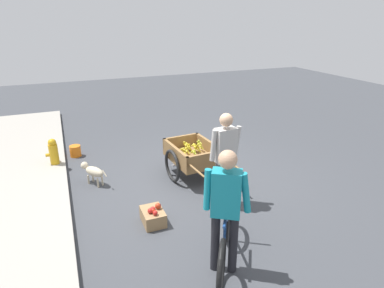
{
  "coord_description": "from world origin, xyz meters",
  "views": [
    {
      "loc": [
        -5.22,
        2.12,
        2.99
      ],
      "look_at": [
        0.09,
        -0.05,
        0.75
      ],
      "focal_mm": 30.63,
      "sensor_mm": 36.0,
      "label": 1
    }
  ],
  "objects": [
    {
      "name": "ground_plane",
      "position": [
        0.0,
        0.0,
        0.0
      ],
      "size": [
        24.0,
        24.0,
        0.0
      ],
      "primitive_type": "plane",
      "color": "#3D3F44"
    },
    {
      "name": "bicycle",
      "position": [
        -2.19,
        0.43,
        0.35
      ],
      "size": [
        1.43,
        0.94,
        0.85
      ],
      "color": "black",
      "rests_on": "ground"
    },
    {
      "name": "cyclist_person",
      "position": [
        -2.32,
        0.51,
        0.98
      ],
      "size": [
        0.35,
        0.5,
        1.63
      ],
      "color": "black",
      "rests_on": "ground"
    },
    {
      "name": "fire_hydrant",
      "position": [
        1.63,
        2.42,
        0.33
      ],
      "size": [
        0.25,
        0.25,
        0.67
      ],
      "color": "gold",
      "rests_on": "ground"
    },
    {
      "name": "fruit_cart",
      "position": [
        0.23,
        -0.12,
        0.44
      ],
      "size": [
        1.71,
        0.99,
        0.73
      ],
      "color": "olive",
      "rests_on": "ground"
    },
    {
      "name": "vendor_person",
      "position": [
        -0.92,
        -0.21,
        0.96
      ],
      "size": [
        0.23,
        0.56,
        1.6
      ],
      "color": "#4C4742",
      "rests_on": "ground"
    },
    {
      "name": "mixed_fruit_crate",
      "position": [
        -1.02,
        1.06,
        0.12
      ],
      "size": [
        0.44,
        0.32,
        0.31
      ],
      "color": "#99754C",
      "rests_on": "ground"
    },
    {
      "name": "dog",
      "position": [
        0.63,
        1.75,
        0.27
      ],
      "size": [
        0.58,
        0.42,
        0.4
      ],
      "color": "beige",
      "rests_on": "ground"
    },
    {
      "name": "plastic_bucket",
      "position": [
        2.17,
        1.99,
        0.13
      ],
      "size": [
        0.24,
        0.24,
        0.25
      ],
      "primitive_type": "cylinder",
      "color": "orange",
      "rests_on": "ground"
    }
  ]
}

